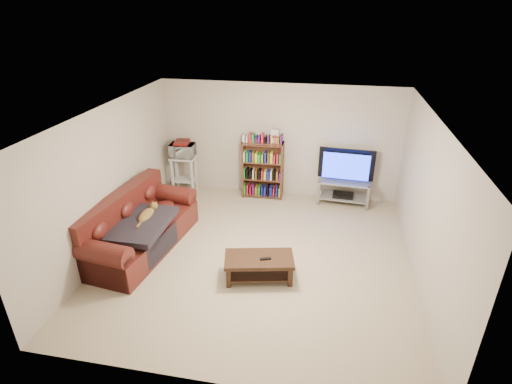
% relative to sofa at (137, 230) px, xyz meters
% --- Properties ---
extents(floor, '(5.00, 5.00, 0.00)m').
position_rel_sofa_xyz_m(floor, '(2.08, 0.09, -0.34)').
color(floor, beige).
rests_on(floor, ground).
extents(ceiling, '(5.00, 5.00, 0.00)m').
position_rel_sofa_xyz_m(ceiling, '(2.08, 0.09, 2.06)').
color(ceiling, white).
rests_on(ceiling, ground).
extents(wall_back, '(5.00, 0.00, 5.00)m').
position_rel_sofa_xyz_m(wall_back, '(2.08, 2.59, 0.86)').
color(wall_back, beige).
rests_on(wall_back, ground).
extents(wall_front, '(5.00, 0.00, 5.00)m').
position_rel_sofa_xyz_m(wall_front, '(2.08, -2.41, 0.86)').
color(wall_front, beige).
rests_on(wall_front, ground).
extents(wall_left, '(0.00, 5.00, 5.00)m').
position_rel_sofa_xyz_m(wall_left, '(-0.42, 0.09, 0.86)').
color(wall_left, beige).
rests_on(wall_left, ground).
extents(wall_right, '(0.00, 5.00, 5.00)m').
position_rel_sofa_xyz_m(wall_right, '(4.58, 0.09, 0.86)').
color(wall_right, beige).
rests_on(wall_right, ground).
extents(sofa, '(1.28, 2.40, 0.98)m').
position_rel_sofa_xyz_m(sofa, '(0.00, 0.00, 0.00)').
color(sofa, '#4F1914').
rests_on(sofa, floor).
extents(blanket, '(0.94, 1.19, 0.19)m').
position_rel_sofa_xyz_m(blanket, '(0.17, -0.18, 0.23)').
color(blanket, black).
rests_on(blanket, sofa).
extents(cat, '(0.33, 0.65, 0.19)m').
position_rel_sofa_xyz_m(cat, '(0.20, 0.03, 0.29)').
color(cat, olive).
rests_on(cat, sofa).
extents(coffee_table, '(1.13, 0.72, 0.38)m').
position_rel_sofa_xyz_m(coffee_table, '(2.21, -0.46, -0.08)').
color(coffee_table, black).
rests_on(coffee_table, floor).
extents(remote, '(0.18, 0.10, 0.02)m').
position_rel_sofa_xyz_m(remote, '(2.31, -0.49, 0.05)').
color(remote, black).
rests_on(remote, coffee_table).
extents(tv_stand, '(1.08, 0.54, 0.52)m').
position_rel_sofa_xyz_m(tv_stand, '(3.48, 2.32, 0.01)').
color(tv_stand, '#999EA3').
rests_on(tv_stand, floor).
extents(television, '(1.13, 0.22, 0.65)m').
position_rel_sofa_xyz_m(television, '(3.48, 2.32, 0.51)').
color(television, black).
rests_on(television, tv_stand).
extents(dvd_player, '(0.44, 0.32, 0.06)m').
position_rel_sofa_xyz_m(dvd_player, '(3.48, 2.32, -0.15)').
color(dvd_player, black).
rests_on(dvd_player, tv_stand).
extents(bookshelf, '(0.87, 0.29, 1.25)m').
position_rel_sofa_xyz_m(bookshelf, '(1.77, 2.34, 0.31)').
color(bookshelf, '#4D2B1A').
rests_on(bookshelf, floor).
extents(shelf_clutter, '(0.64, 0.20, 0.28)m').
position_rel_sofa_xyz_m(shelf_clutter, '(1.87, 2.35, 1.02)').
color(shelf_clutter, silver).
rests_on(shelf_clutter, bookshelf).
extents(microwave_stand, '(0.54, 0.41, 0.83)m').
position_rel_sofa_xyz_m(microwave_stand, '(0.05, 2.24, 0.20)').
color(microwave_stand, silver).
rests_on(microwave_stand, floor).
extents(microwave, '(0.53, 0.38, 0.28)m').
position_rel_sofa_xyz_m(microwave, '(0.05, 2.24, 0.64)').
color(microwave, silver).
rests_on(microwave, microwave_stand).
extents(game_boxes, '(0.32, 0.28, 0.05)m').
position_rel_sofa_xyz_m(game_boxes, '(0.05, 2.24, 0.80)').
color(game_boxes, maroon).
rests_on(game_boxes, microwave).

